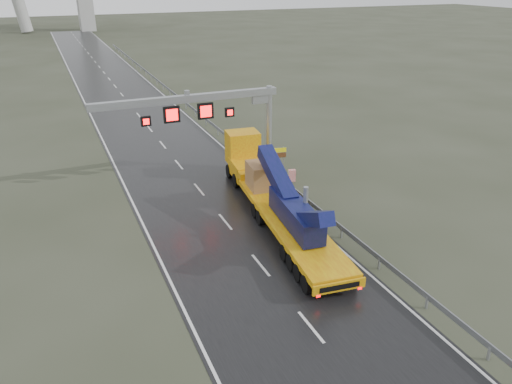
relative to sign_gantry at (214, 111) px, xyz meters
name	(u,v)px	position (x,y,z in m)	size (l,w,h in m)	color
ground	(292,304)	(-2.10, -17.99, -5.61)	(400.00, 400.00, 0.00)	#2F3324
road	(139,115)	(-2.10, 22.01, -5.60)	(11.00, 200.00, 0.02)	black
guardrail	(215,126)	(4.00, 12.01, -4.91)	(0.20, 140.00, 1.40)	gray
sign_gantry	(214,111)	(0.00, 0.00, 0.00)	(14.90, 1.20, 7.42)	#ADACA8
heavy_haul_truck	(269,187)	(1.47, -7.38, -3.84)	(4.87, 19.63, 4.57)	yellow
exit_sign_pair	(279,155)	(5.27, -0.99, -4.09)	(1.26, 0.30, 2.18)	#9C9FA4
striped_barrier	(292,175)	(5.38, -3.27, -5.12)	(0.58, 0.31, 0.99)	red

